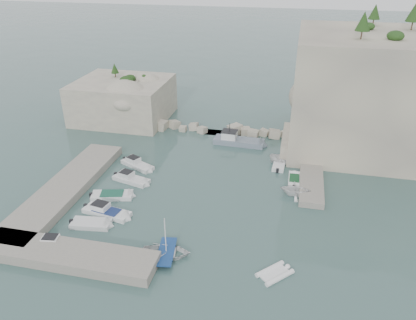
% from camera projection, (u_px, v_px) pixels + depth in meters
% --- Properties ---
extents(ground, '(400.00, 400.00, 0.00)m').
position_uv_depth(ground, '(197.00, 204.00, 49.14)').
color(ground, '#40605C').
rests_on(ground, ground).
extents(cliff_east, '(26.00, 22.00, 17.00)m').
position_uv_depth(cliff_east, '(382.00, 92.00, 60.73)').
color(cliff_east, beige).
rests_on(cliff_east, ground).
extents(cliff_terrace, '(8.00, 10.00, 2.50)m').
position_uv_depth(cliff_terrace, '(309.00, 144.00, 61.65)').
color(cliff_terrace, beige).
rests_on(cliff_terrace, ground).
extents(outcrop_west, '(16.00, 14.00, 7.00)m').
position_uv_depth(outcrop_west, '(123.00, 100.00, 73.16)').
color(outcrop_west, beige).
rests_on(outcrop_west, ground).
extents(quay_west, '(5.00, 24.00, 1.10)m').
position_uv_depth(quay_west, '(65.00, 188.00, 51.35)').
color(quay_west, '#9E9689').
rests_on(quay_west, ground).
extents(quay_south, '(18.00, 4.00, 1.10)m').
position_uv_depth(quay_south, '(68.00, 255.00, 39.99)').
color(quay_south, '#9E9689').
rests_on(quay_south, ground).
extents(ledge_east, '(3.00, 16.00, 0.80)m').
position_uv_depth(ledge_east, '(311.00, 174.00, 54.99)').
color(ledge_east, '#9E9689').
rests_on(ledge_east, ground).
extents(breakwater, '(28.00, 3.00, 1.40)m').
position_uv_depth(breakwater, '(223.00, 129.00, 68.11)').
color(breakwater, beige).
rests_on(breakwater, ground).
extents(motorboat_a, '(5.94, 4.10, 1.40)m').
position_uv_depth(motorboat_a, '(138.00, 167.00, 57.70)').
color(motorboat_a, silver).
rests_on(motorboat_a, ground).
extents(motorboat_b, '(5.86, 3.22, 1.40)m').
position_uv_depth(motorboat_b, '(132.00, 181.00, 54.00)').
color(motorboat_b, silver).
rests_on(motorboat_b, ground).
extents(motorboat_c, '(5.84, 3.32, 0.70)m').
position_uv_depth(motorboat_c, '(112.00, 197.00, 50.49)').
color(motorboat_c, white).
rests_on(motorboat_c, ground).
extents(motorboat_d, '(6.57, 2.98, 1.40)m').
position_uv_depth(motorboat_d, '(107.00, 214.00, 47.20)').
color(motorboat_d, white).
rests_on(motorboat_d, ground).
extents(motorboat_e, '(5.00, 2.55, 0.70)m').
position_uv_depth(motorboat_e, '(91.00, 226.00, 45.24)').
color(motorboat_e, silver).
rests_on(motorboat_e, ground).
extents(motorboat_f, '(5.35, 2.27, 1.40)m').
position_uv_depth(motorboat_f, '(59.00, 247.00, 41.97)').
color(motorboat_f, white).
rests_on(motorboat_f, ground).
extents(rowboat, '(5.36, 4.20, 1.01)m').
position_uv_depth(rowboat, '(166.00, 255.00, 40.79)').
color(rowboat, white).
rests_on(rowboat, ground).
extents(inflatable_dinghy, '(3.81, 3.87, 0.44)m').
position_uv_depth(inflatable_dinghy, '(275.00, 275.00, 38.33)').
color(inflatable_dinghy, white).
rests_on(inflatable_dinghy, ground).
extents(tender_east_a, '(3.81, 3.30, 1.99)m').
position_uv_depth(tender_east_a, '(295.00, 195.00, 50.94)').
color(tender_east_a, white).
rests_on(tender_east_a, ground).
extents(tender_east_b, '(1.55, 4.43, 0.70)m').
position_uv_depth(tender_east_b, '(294.00, 182.00, 53.91)').
color(tender_east_b, white).
rests_on(tender_east_b, ground).
extents(tender_east_c, '(1.87, 5.07, 0.70)m').
position_uv_depth(tender_east_c, '(279.00, 165.00, 58.10)').
color(tender_east_c, white).
rests_on(tender_east_c, ground).
extents(tender_east_d, '(4.27, 1.84, 1.61)m').
position_uv_depth(tender_east_d, '(283.00, 164.00, 58.39)').
color(tender_east_d, silver).
rests_on(tender_east_d, ground).
extents(work_boat, '(8.81, 2.96, 2.20)m').
position_uv_depth(work_boat, '(239.00, 144.00, 64.53)').
color(work_boat, slate).
rests_on(work_boat, ground).
extents(rowboat_mast, '(0.10, 0.10, 4.20)m').
position_uv_depth(rowboat_mast, '(165.00, 235.00, 39.60)').
color(rowboat_mast, white).
rests_on(rowboat_mast, rowboat).
extents(vegetation, '(53.48, 13.88, 13.40)m').
position_uv_depth(vegetation, '(356.00, 24.00, 58.66)').
color(vegetation, '#1E4219').
rests_on(vegetation, ground).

